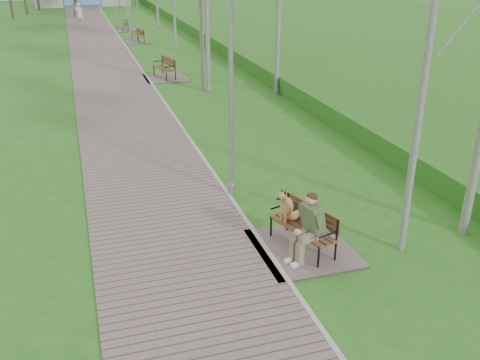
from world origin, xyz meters
The scene contains 13 objects.
ground centered at (0.00, 0.00, 0.00)m, with size 120.00×120.00×0.00m, color #24611C.
walkway centered at (-1.75, 21.50, 0.02)m, with size 3.50×67.00×0.04m, color #73655D.
kerb centered at (0.00, 21.50, 0.03)m, with size 0.10×67.00×0.05m, color #999993.
embankment centered at (12.00, 20.00, 0.00)m, with size 14.00×70.00×1.60m, color #3A7C21.
bench_main centered at (0.67, -5.13, 0.48)m, with size 1.95×2.16×1.70m.
bench_second centered at (0.80, 11.74, 0.23)m, with size 1.99×2.21×1.22m.
bench_third centered at (1.02, 23.23, 0.19)m, with size 1.69×1.88×1.04m.
bench_far centered at (0.88, 29.02, 0.21)m, with size 1.83×2.04×1.13m.
lamp_post_near centered at (0.10, -2.05, 2.38)m, with size 0.20×0.20×5.10m.
lamp_post_second centered at (0.10, 19.18, 2.55)m, with size 0.21×0.21×5.46m.
lamp_post_third centered at (0.34, 31.08, 2.07)m, with size 0.17×0.17×4.44m.
pedestrian_near centered at (-2.41, 32.88, 0.91)m, with size 0.66×0.43×1.81m, color silver.
pedestrian_far centered at (-2.57, 38.81, 0.95)m, with size 0.92×0.72×1.90m, color gray.
Camera 1 is at (-3.40, -13.96, 5.79)m, focal length 40.00 mm.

